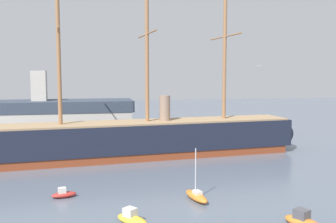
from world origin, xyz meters
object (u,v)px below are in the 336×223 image
motorboat_foreground_left (132,219)px  dockside_warehouse_left (10,122)px  sailboat_distant_centre (163,136)px  seagull_in_flight (259,66)px  sailboat_near_centre (196,196)px  sailboat_far_right (283,142)px  motorboat_foreground_right (304,222)px  tall_ship (147,138)px  motorboat_mid_left (64,194)px

motorboat_foreground_left → dockside_warehouse_left: size_ratio=0.07×
dockside_warehouse_left → sailboat_distant_centre: bearing=-0.7°
seagull_in_flight → dockside_warehouse_left: bearing=138.3°
sailboat_near_centre → sailboat_far_right: bearing=48.0°
motorboat_foreground_right → seagull_in_flight: seagull_in_flight is taller
motorboat_foreground_left → sailboat_far_right: bearing=45.4°
sailboat_distant_centre → sailboat_near_centre: bearing=-95.8°
dockside_warehouse_left → tall_ship: bearing=-36.7°
motorboat_foreground_left → sailboat_distant_centre: size_ratio=0.66×
sailboat_near_centre → dockside_warehouse_left: size_ratio=0.11×
motorboat_foreground_left → motorboat_mid_left: bearing=126.1°
dockside_warehouse_left → seagull_in_flight: (42.01, -37.44, 11.87)m
motorboat_foreground_right → sailboat_near_centre: size_ratio=0.74×
motorboat_foreground_right → sailboat_distant_centre: sailboat_distant_centre is taller
tall_ship → motorboat_mid_left: 25.30m
sailboat_distant_centre → seagull_in_flight: size_ratio=6.55×
tall_ship → dockside_warehouse_left: 34.89m
sailboat_near_centre → sailboat_far_right: (29.26, 32.49, -0.18)m
sailboat_far_right → dockside_warehouse_left: dockside_warehouse_left is taller
sailboat_near_centre → sailboat_distant_centre: 45.98m
motorboat_mid_left → seagull_in_flight: bearing=9.0°
motorboat_foreground_right → dockside_warehouse_left: (-38.27, 56.44, 4.05)m
tall_ship → dockside_warehouse_left: size_ratio=1.14×
dockside_warehouse_left → seagull_in_flight: bearing=-41.7°
tall_ship → sailboat_distant_centre: (6.80, 20.44, -3.01)m
sailboat_near_centre → sailboat_distant_centre: (4.64, 45.75, -0.01)m
tall_ship → sailboat_near_centre: 25.58m
motorboat_mid_left → sailboat_distant_centre: size_ratio=0.52×
motorboat_foreground_right → motorboat_foreground_left: bearing=165.0°
tall_ship → sailboat_far_right: bearing=12.9°
tall_ship → dockside_warehouse_left: bearing=143.3°
dockside_warehouse_left → motorboat_mid_left: bearing=-71.3°
sailboat_far_right → motorboat_mid_left: bearing=-148.1°
sailboat_far_right → sailboat_distant_centre: 27.96m
sailboat_far_right → motorboat_foreground_right: bearing=-116.3°
tall_ship → motorboat_foreground_left: bearing=-101.6°
motorboat_foreground_left → sailboat_near_centre: sailboat_near_centre is taller
sailboat_far_right → sailboat_distant_centre: sailboat_distant_centre is taller
sailboat_near_centre → seagull_in_flight: size_ratio=6.72×
sailboat_near_centre → motorboat_mid_left: (-15.93, 4.31, -0.09)m
sailboat_distant_centre → motorboat_foreground_right: bearing=-86.4°
tall_ship → sailboat_distant_centre: tall_ship is taller
sailboat_near_centre → motorboat_mid_left: 16.51m
sailboat_far_right → dockside_warehouse_left: bearing=167.0°
motorboat_mid_left → sailboat_distant_centre: bearing=63.6°
tall_ship → motorboat_foreground_right: tall_ship is taller
motorboat_foreground_left → sailboat_far_right: (37.81, 38.30, -0.23)m
sailboat_near_centre → motorboat_foreground_right: bearing=-51.5°
tall_ship → motorboat_mid_left: tall_ship is taller
tall_ship → sailboat_near_centre: size_ratio=10.55×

